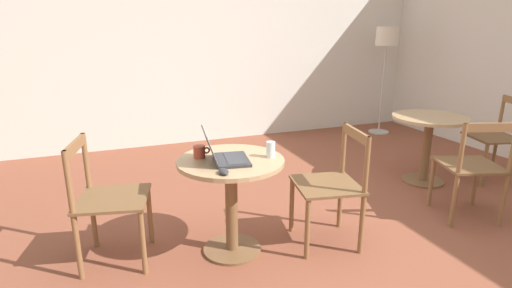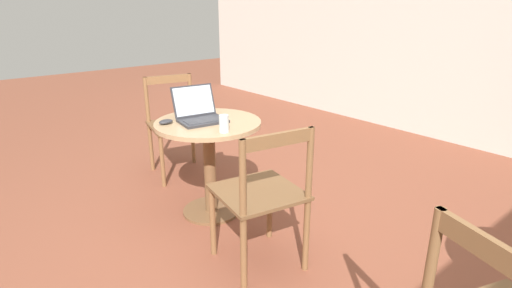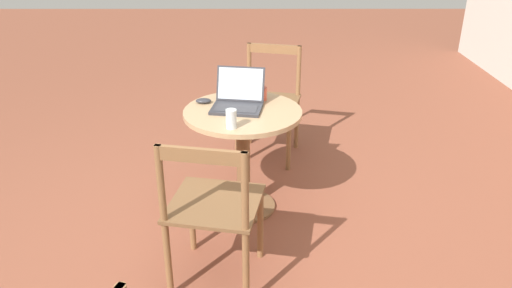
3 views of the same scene
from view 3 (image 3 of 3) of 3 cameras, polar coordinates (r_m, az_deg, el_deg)
name	(u,v)px [view 3 (image 3 of 3)]	position (r m, az deg, el deg)	size (l,w,h in m)	color
ground_plane	(197,270)	(2.91, -6.72, -14.08)	(16.00, 16.00, 0.00)	brown
cafe_table_near	(243,137)	(3.17, -1.49, 0.82)	(0.74, 0.74, 0.71)	brown
chair_near_right	(213,209)	(2.57, -4.94, -7.42)	(0.53, 0.53, 0.87)	brown
chair_near_left	(269,102)	(3.96, 1.54, 4.87)	(0.54, 0.54, 0.87)	brown
laptop	(238,100)	(3.13, -2.09, 5.01)	(0.34, 0.35, 0.23)	#2D2D33
mouse	(203,101)	(3.23, -6.02, 4.93)	(0.06, 0.10, 0.03)	#2D2D33
mug	(261,94)	(3.26, 0.53, 5.78)	(0.12, 0.08, 0.08)	#C64C38
drinking_glass	(231,119)	(2.83, -2.85, 2.88)	(0.06, 0.06, 0.11)	silver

